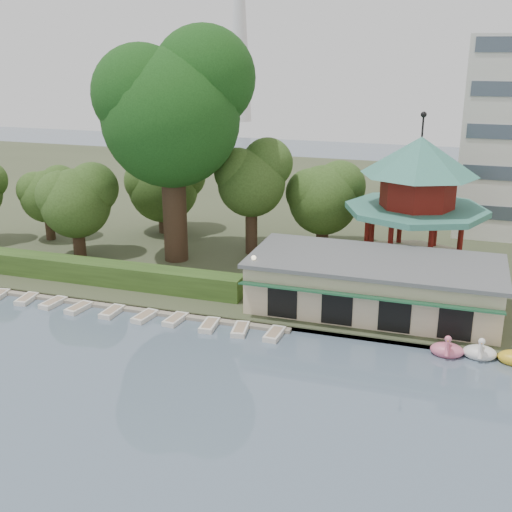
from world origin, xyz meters
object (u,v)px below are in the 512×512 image
at_px(pavilion, 418,191).
at_px(big_tree, 173,105).
at_px(dock, 85,300).
at_px(boathouse, 374,284).

height_order(pavilion, big_tree, big_tree).
bearing_deg(dock, boathouse, 12.24).
xyz_separation_m(boathouse, pavilion, (2.00, 10.03, 5.11)).
relative_size(boathouse, pavilion, 1.38).
relative_size(dock, pavilion, 2.52).
bearing_deg(pavilion, boathouse, -101.28).
relative_size(pavilion, big_tree, 0.65).
bearing_deg(boathouse, big_tree, 161.72).
distance_m(dock, pavilion, 29.14).
relative_size(boathouse, big_tree, 0.89).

